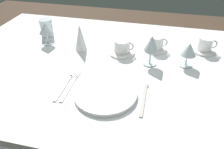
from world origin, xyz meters
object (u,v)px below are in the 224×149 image
object	(u,v)px
wine_glass_centre	(152,45)
wine_glass_right	(45,29)
fork_inner	(66,84)
wine_glass_left	(189,50)
dinner_plate	(106,93)
drink_tumbler	(47,29)
spoon_soup	(144,94)
coffee_cup_left	(206,44)
coffee_cup_right	(122,46)
napkin_folded	(80,37)
fork_outer	(71,84)
coffee_cup_far	(156,42)

from	to	relation	value
wine_glass_centre	wine_glass_right	xyz separation A→B (m)	(-0.61, 0.09, -0.02)
fork_inner	wine_glass_left	bearing A→B (deg)	27.77
dinner_plate	wine_glass_centre	bearing A→B (deg)	60.68
drink_tumbler	spoon_soup	bearing A→B (deg)	-33.44
dinner_plate	coffee_cup_left	xyz separation A→B (m)	(0.44, 0.48, 0.04)
spoon_soup	coffee_cup_right	bearing A→B (deg)	116.04
drink_tumbler	napkin_folded	xyz separation A→B (m)	(0.27, -0.13, 0.03)
wine_glass_centre	napkin_folded	bearing A→B (deg)	170.99
wine_glass_centre	wine_glass_right	size ratio (longest dim) A/B	1.19
fork_outer	coffee_cup_far	world-z (taller)	coffee_cup_far
drink_tumbler	wine_glass_centre	bearing A→B (deg)	-16.17
wine_glass_left	drink_tumbler	world-z (taller)	wine_glass_left
coffee_cup_far	wine_glass_left	world-z (taller)	wine_glass_left
coffee_cup_right	wine_glass_right	bearing A→B (deg)	178.22
dinner_plate	wine_glass_centre	distance (m)	0.34
fork_outer	fork_inner	size ratio (longest dim) A/B	0.99
napkin_folded	wine_glass_centre	bearing A→B (deg)	-9.01
coffee_cup_far	wine_glass_left	bearing A→B (deg)	-39.96
napkin_folded	coffee_cup_far	bearing A→B (deg)	13.08
coffee_cup_right	drink_tumbler	bearing A→B (deg)	167.06
fork_outer	coffee_cup_far	distance (m)	0.54
wine_glass_left	coffee_cup_right	bearing A→B (deg)	171.42
wine_glass_left	spoon_soup	bearing A→B (deg)	-123.41
coffee_cup_right	napkin_folded	distance (m)	0.23
dinner_plate	wine_glass_left	xyz separation A→B (m)	(0.34, 0.31, 0.08)
spoon_soup	napkin_folded	distance (m)	0.50
coffee_cup_left	drink_tumbler	world-z (taller)	drink_tumbler
coffee_cup_right	napkin_folded	size ratio (longest dim) A/B	0.70
wine_glass_centre	drink_tumbler	size ratio (longest dim) A/B	1.47
fork_outer	wine_glass_left	distance (m)	0.58
spoon_soup	wine_glass_left	size ratio (longest dim) A/B	1.72
wine_glass_centre	fork_outer	bearing A→B (deg)	-142.11
spoon_soup	wine_glass_right	bearing A→B (deg)	151.19
fork_outer	fork_inner	distance (m)	0.03
coffee_cup_right	wine_glass_centre	bearing A→B (deg)	-25.82
wine_glass_right	napkin_folded	xyz separation A→B (m)	(0.22, -0.03, -0.02)
coffee_cup_left	napkin_folded	size ratio (longest dim) A/B	0.65
spoon_soup	coffee_cup_right	distance (m)	0.36
fork_inner	napkin_folded	size ratio (longest dim) A/B	1.42
napkin_folded	wine_glass_left	bearing A→B (deg)	-3.68
dinner_plate	fork_outer	distance (m)	0.17
fork_outer	coffee_cup_right	world-z (taller)	coffee_cup_right
dinner_plate	napkin_folded	distance (m)	0.42
fork_outer	wine_glass_left	world-z (taller)	wine_glass_left
wine_glass_left	napkin_folded	distance (m)	0.57
coffee_cup_right	wine_glass_left	size ratio (longest dim) A/B	0.86
fork_inner	wine_glass_centre	bearing A→B (deg)	35.87
coffee_cup_far	napkin_folded	size ratio (longest dim) A/B	0.67
spoon_soup	wine_glass_centre	size ratio (longest dim) A/B	1.38
fork_inner	wine_glass_centre	size ratio (longest dim) A/B	1.40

